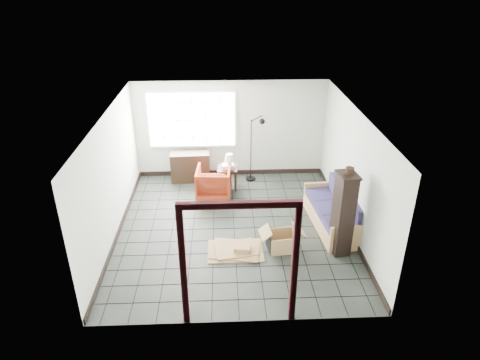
{
  "coord_description": "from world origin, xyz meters",
  "views": [
    {
      "loc": [
        -0.22,
        -7.91,
        5.16
      ],
      "look_at": [
        0.14,
        0.3,
        1.03
      ],
      "focal_mm": 32.0,
      "sensor_mm": 36.0,
      "label": 1
    }
  ],
  "objects_px": {
    "tall_shelf": "(343,213)",
    "futon_sofa": "(335,213)",
    "armchair": "(214,181)",
    "side_table": "(228,171)"
  },
  "relations": [
    {
      "from": "armchair",
      "to": "side_table",
      "type": "relative_size",
      "value": 1.51
    },
    {
      "from": "armchair",
      "to": "tall_shelf",
      "type": "bearing_deg",
      "value": 140.94
    },
    {
      "from": "futon_sofa",
      "to": "armchair",
      "type": "bearing_deg",
      "value": 145.95
    },
    {
      "from": "side_table",
      "to": "tall_shelf",
      "type": "bearing_deg",
      "value": -52.64
    },
    {
      "from": "futon_sofa",
      "to": "armchair",
      "type": "height_order",
      "value": "futon_sofa"
    },
    {
      "from": "side_table",
      "to": "futon_sofa",
      "type": "bearing_deg",
      "value": -39.92
    },
    {
      "from": "armchair",
      "to": "side_table",
      "type": "distance_m",
      "value": 0.58
    },
    {
      "from": "futon_sofa",
      "to": "side_table",
      "type": "bearing_deg",
      "value": 134.95
    },
    {
      "from": "armchair",
      "to": "tall_shelf",
      "type": "xyz_separation_m",
      "value": [
        2.54,
        -2.4,
        0.45
      ]
    },
    {
      "from": "tall_shelf",
      "to": "futon_sofa",
      "type": "bearing_deg",
      "value": 75.01
    }
  ]
}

